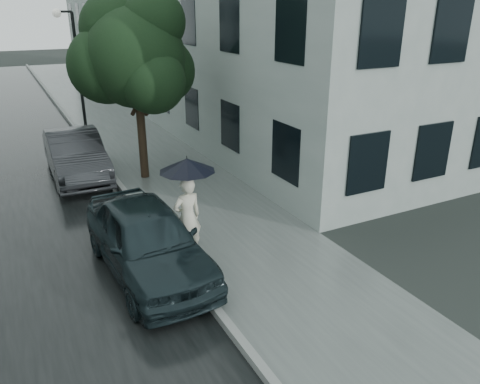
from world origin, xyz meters
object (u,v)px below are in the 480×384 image
street_tree (135,56)px  car_near (147,239)px  car_far (76,155)px  lamp_post (75,68)px  pedestrian (187,217)px

street_tree → car_near: size_ratio=1.30×
street_tree → car_far: bearing=155.8°
street_tree → lamp_post: size_ratio=1.11×
car_near → pedestrian: bearing=15.3°
street_tree → car_near: (-1.60, -5.83, -3.02)m
car_far → car_near: bearing=-86.6°
pedestrian → car_far: size_ratio=0.40×
street_tree → car_far: size_ratio=1.26×
car_far → pedestrian: bearing=-77.7°
street_tree → lamp_post: 5.37m
street_tree → car_near: 6.76m
lamp_post → car_far: bearing=-110.7°
pedestrian → lamp_post: bearing=-94.9°
pedestrian → lamp_post: size_ratio=0.35×
lamp_post → car_far: size_ratio=1.13×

